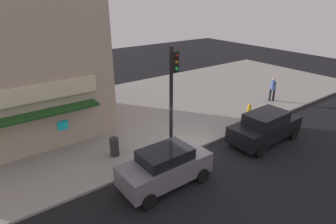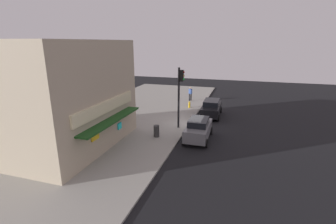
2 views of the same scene
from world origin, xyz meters
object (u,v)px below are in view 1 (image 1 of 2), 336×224
Objects in this scene: fire_hydrant at (249,109)px; trash_can at (114,147)px; parked_car_black at (265,127)px; parked_car_grey at (165,167)px; pedestrian at (273,88)px; traffic_light at (173,87)px.

fire_hydrant is 0.78× the size of trash_can.
fire_hydrant is 3.63m from parked_car_black.
parked_car_black reaches higher than parked_car_grey.
fire_hydrant is 9.72m from trash_can.
traffic_light is at bearing -172.99° from pedestrian.
parked_car_black is 6.69m from parked_car_grey.
trash_can is at bearing -179.66° from pedestrian.
pedestrian is at bearing 15.03° from parked_car_grey.
trash_can is 0.24× the size of parked_car_grey.
trash_can is 8.19m from parked_car_black.
parked_car_grey is (-12.43, -3.34, -0.23)m from pedestrian.
fire_hydrant is 0.19× the size of parked_car_grey.
traffic_light is 10.85m from pedestrian.
parked_car_grey reaches higher than fire_hydrant.
parked_car_black is at bearing -148.82° from pedestrian.
parked_car_grey is at bearing -164.97° from pedestrian.
pedestrian is (10.50, 1.29, -2.41)m from traffic_light.
traffic_light reaches higher than parked_car_grey.
fire_hydrant is 0.16× the size of parked_car_black.
trash_can is at bearing 103.02° from parked_car_grey.
pedestrian is 12.87m from parked_car_grey.
fire_hydrant is at bearing 5.13° from traffic_light.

